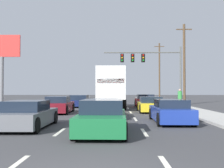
{
  "coord_description": "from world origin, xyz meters",
  "views": [
    {
      "loc": [
        0.56,
        -4.59,
        1.68
      ],
      "look_at": [
        0.27,
        17.17,
        2.18
      ],
      "focal_mm": 44.14,
      "sensor_mm": 36.0,
      "label": 1
    }
  ],
  "objects": [
    {
      "name": "car_red",
      "position": [
        3.48,
        22.86,
        0.59
      ],
      "size": [
        1.85,
        4.26,
        1.28
      ],
      "color": "red",
      "rests_on": "ground_plane"
    },
    {
      "name": "sidewalk_left",
      "position": [
        -6.52,
        20.0,
        0.07
      ],
      "size": [
        2.54,
        80.0,
        0.14
      ],
      "primitive_type": "cube",
      "color": "#B2AFA8",
      "rests_on": "ground_plane"
    },
    {
      "name": "pedestrian_near_corner",
      "position": [
        6.4,
        20.47,
        0.97
      ],
      "size": [
        0.38,
        0.38,
        1.67
      ],
      "color": "brown",
      "rests_on": "sidewalk_right"
    },
    {
      "name": "car_green",
      "position": [
        0.04,
        6.34,
        0.6
      ],
      "size": [
        1.96,
        4.63,
        1.31
      ],
      "color": "#196B38",
      "rests_on": "ground_plane"
    },
    {
      "name": "utility_pole_far",
      "position": [
        8.56,
        45.68,
        5.3
      ],
      "size": [
        1.8,
        0.28,
        10.31
      ],
      "color": "brown",
      "rests_on": "ground_plane"
    },
    {
      "name": "car_navy",
      "position": [
        -3.16,
        23.56,
        0.55
      ],
      "size": [
        2.07,
        4.72,
        1.19
      ],
      "color": "#141E4C",
      "rests_on": "ground_plane"
    },
    {
      "name": "car_black",
      "position": [
        -0.1,
        12.37,
        0.55
      ],
      "size": [
        1.88,
        4.28,
        1.17
      ],
      "color": "black",
      "rests_on": "ground_plane"
    },
    {
      "name": "ground_plane",
      "position": [
        0.0,
        25.0,
        0.0
      ],
      "size": [
        140.0,
        140.0,
        0.0
      ],
      "primitive_type": "plane",
      "color": "#3D3D3F"
    },
    {
      "name": "car_maroon",
      "position": [
        -3.64,
        15.62,
        0.56
      ],
      "size": [
        1.84,
        4.08,
        1.24
      ],
      "color": "maroon",
      "rests_on": "ground_plane"
    },
    {
      "name": "car_yellow",
      "position": [
        3.25,
        16.78,
        0.55
      ],
      "size": [
        1.93,
        4.09,
        1.19
      ],
      "color": "yellow",
      "rests_on": "ground_plane"
    },
    {
      "name": "box_truck",
      "position": [
        0.19,
        20.8,
        2.08
      ],
      "size": [
        2.59,
        8.71,
        3.6
      ],
      "color": "white",
      "rests_on": "ground_plane"
    },
    {
      "name": "traffic_signal_mast",
      "position": [
        4.01,
        27.4,
        5.06
      ],
      "size": [
        9.0,
        0.69,
        6.77
      ],
      "color": "#595B56",
      "rests_on": "ground_plane"
    },
    {
      "name": "car_gray",
      "position": [
        -3.41,
        7.68,
        0.57
      ],
      "size": [
        1.94,
        4.34,
        1.23
      ],
      "color": "slate",
      "rests_on": "ground_plane"
    },
    {
      "name": "roadside_billboard",
      "position": [
        -11.09,
        23.36,
        5.19
      ],
      "size": [
        3.7,
        0.36,
        7.36
      ],
      "color": "slate",
      "rests_on": "ground_plane"
    },
    {
      "name": "car_blue",
      "position": [
        3.41,
        9.77,
        0.57
      ],
      "size": [
        1.85,
        4.32,
        1.21
      ],
      "color": "#1E389E",
      "rests_on": "ground_plane"
    },
    {
      "name": "utility_pole_mid",
      "position": [
        8.48,
        27.21,
        4.81
      ],
      "size": [
        1.8,
        0.28,
        9.34
      ],
      "color": "brown",
      "rests_on": "ground_plane"
    },
    {
      "name": "sidewalk_right",
      "position": [
        6.52,
        20.0,
        0.07
      ],
      "size": [
        2.54,
        80.0,
        0.14
      ],
      "primitive_type": "cube",
      "color": "#B2AFA8",
      "rests_on": "ground_plane"
    },
    {
      "name": "lane_markings",
      "position": [
        0.0,
        23.99,
        0.0
      ],
      "size": [
        3.54,
        57.0,
        0.01
      ],
      "color": "silver",
      "rests_on": "ground_plane"
    }
  ]
}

